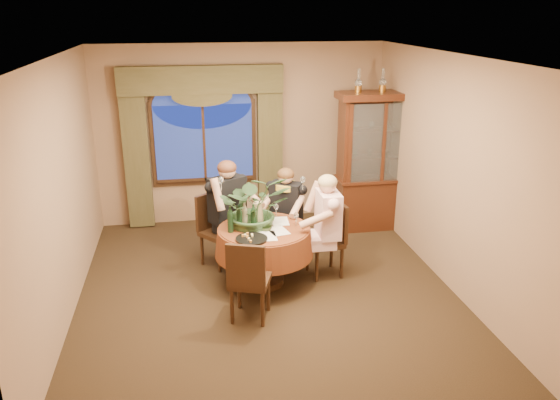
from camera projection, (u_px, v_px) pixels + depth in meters
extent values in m
plane|color=black|center=(266.00, 289.00, 6.75)|extent=(5.00, 5.00, 0.00)
plane|color=#8D6D54|center=(242.00, 134.00, 8.61)|extent=(4.50, 0.00, 4.50)
plane|color=#8D6D54|center=(447.00, 172.00, 6.65)|extent=(0.00, 5.00, 5.00)
plane|color=white|center=(264.00, 56.00, 5.82)|extent=(5.00, 5.00, 0.00)
cube|color=#403B1E|center=(137.00, 154.00, 8.30)|extent=(0.38, 0.14, 2.32)
cube|color=#403B1E|center=(270.00, 149.00, 8.64)|extent=(0.38, 0.14, 2.32)
cylinder|color=maroon|center=(264.00, 256.00, 6.79)|extent=(1.44, 1.44, 0.75)
cube|color=black|center=(378.00, 162.00, 8.34)|extent=(1.32, 0.52, 2.13)
cube|color=black|center=(325.00, 240.00, 6.98)|extent=(0.47, 0.47, 0.96)
cube|color=black|center=(283.00, 226.00, 7.43)|extent=(0.57, 0.57, 0.96)
cube|color=black|center=(219.00, 231.00, 7.26)|extent=(0.59, 0.59, 0.96)
cube|color=black|center=(250.00, 279.00, 5.99)|extent=(0.54, 0.54, 0.96)
imported|color=#30522E|center=(254.00, 180.00, 6.58)|extent=(0.87, 0.97, 0.75)
imported|color=#42522A|center=(266.00, 228.00, 6.59)|extent=(0.14, 0.14, 0.04)
cylinder|color=black|center=(252.00, 239.00, 6.31)|extent=(0.37, 0.37, 0.02)
cylinder|color=black|center=(242.00, 212.00, 6.71)|extent=(0.07, 0.07, 0.33)
cylinder|color=tan|center=(245.00, 216.00, 6.60)|extent=(0.07, 0.07, 0.33)
cylinder|color=black|center=(254.00, 218.00, 6.53)|extent=(0.07, 0.07, 0.33)
cylinder|color=black|center=(239.00, 218.00, 6.54)|extent=(0.07, 0.07, 0.33)
cylinder|color=black|center=(230.00, 219.00, 6.49)|extent=(0.07, 0.07, 0.33)
cube|color=white|center=(278.00, 231.00, 6.56)|extent=(0.27, 0.34, 0.00)
cube|color=white|center=(280.00, 221.00, 6.86)|extent=(0.23, 0.31, 0.00)
cube|color=white|center=(267.00, 236.00, 6.41)|extent=(0.21, 0.30, 0.00)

